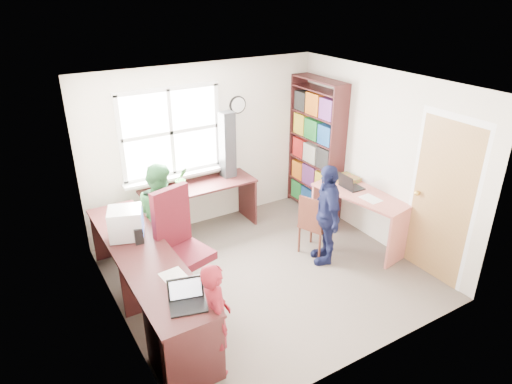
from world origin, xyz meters
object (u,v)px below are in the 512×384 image
swivel_chair (182,251)px  cd_tower (227,145)px  laptop_right (349,185)px  person_green (162,215)px  person_red (216,318)px  crt_monitor (126,223)px  right_desk (362,207)px  wooden_chair (314,223)px  l_desk (176,289)px  bookshelf (316,150)px  laptop_left (187,299)px  person_navy (327,214)px  potted_plant (181,179)px

swivel_chair → cd_tower: bearing=29.3°
laptop_right → person_green: (-2.46, 0.75, -0.13)m
laptop_right → person_red: 2.98m
crt_monitor → right_desk: bearing=9.6°
wooden_chair → person_red: person_red is taller
l_desk → right_desk: right_desk is taller
bookshelf → laptop_left: 3.74m
laptop_left → laptop_right: (2.91, 1.12, 0.02)m
bookshelf → person_navy: (-0.81, -1.30, -0.32)m
bookshelf → wooden_chair: bookshelf is taller
swivel_chair → potted_plant: bearing=50.9°
person_navy → laptop_left: bearing=-46.1°
laptop_left → cd_tower: cd_tower is taller
swivel_chair → person_red: swivel_chair is taller
crt_monitor → person_navy: 2.48m
cd_tower → bookshelf: bearing=-18.0°
right_desk → wooden_chair: (-0.74, 0.11, -0.10)m
bookshelf → person_green: size_ratio=1.52×
l_desk → laptop_right: bearing=9.8°
laptop_right → person_navy: (-0.64, -0.31, -0.15)m
right_desk → laptop_right: laptop_right is taller
laptop_left → person_green: 1.92m
bookshelf → swivel_chair: bookshelf is taller
wooden_chair → crt_monitor: size_ratio=1.91×
right_desk → crt_monitor: crt_monitor is taller
person_navy → wooden_chair: bearing=-146.3°
l_desk → laptop_left: (-0.12, -0.64, 0.35)m
potted_plant → person_navy: person_navy is taller
right_desk → person_red: 2.94m
laptop_left → l_desk: bearing=94.3°
bookshelf → potted_plant: (-2.16, 0.21, -0.09)m
swivel_chair → crt_monitor: swivel_chair is taller
wooden_chair → laptop_left: (-2.24, -1.02, 0.34)m
right_desk → person_red: (-2.76, -1.04, 0.02)m
laptop_right → cd_tower: size_ratio=0.33×
wooden_chair → person_navy: (0.03, -0.21, 0.21)m
potted_plant → person_red: 2.58m
swivel_chair → crt_monitor: (-0.52, 0.29, 0.37)m
bookshelf → laptop_left: bookshelf is taller
right_desk → bookshelf: bearing=75.1°
right_desk → laptop_right: 0.35m
laptop_left → crt_monitor: bearing=109.8°
l_desk → laptop_left: 0.74m
crt_monitor → person_green: bearing=57.3°
person_red → person_navy: size_ratio=0.86×
cd_tower → person_red: bearing=-125.3°
swivel_chair → crt_monitor: 0.70m
person_red → person_green: bearing=6.6°
l_desk → wooden_chair: wooden_chair is taller
right_desk → laptop_left: (-2.97, -0.91, 0.24)m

